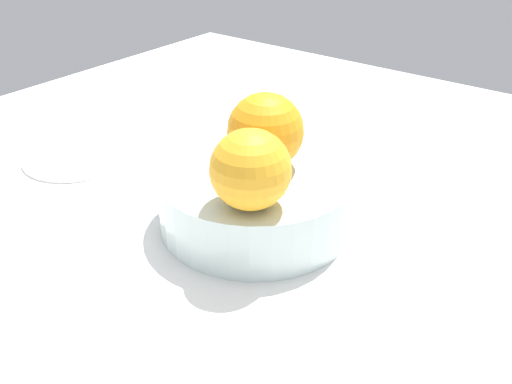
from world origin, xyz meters
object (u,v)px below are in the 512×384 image
Objects in this scene: side_plate at (78,155)px; fruit_bowl at (256,198)px; orange_in_bowl_1 at (251,170)px; orange_in_bowl_0 at (263,130)px.

fruit_bowl is at bearing 4.34° from side_plate.
fruit_bowl is 2.75× the size of orange_in_bowl_1.
fruit_bowl is 9.27cm from orange_in_bowl_1.
orange_in_bowl_0 reaches higher than fruit_bowl.
orange_in_bowl_1 reaches higher than fruit_bowl.
side_plate is at bearing 173.72° from orange_in_bowl_1.
side_plate is (-30.37, 3.34, -9.12)cm from orange_in_bowl_1.
orange_in_bowl_0 is 7.89cm from orange_in_bowl_1.
orange_in_bowl_1 is (3.85, -6.89, -0.20)cm from orange_in_bowl_0.
side_plate is at bearing -172.38° from orange_in_bowl_0.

